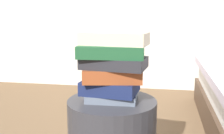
{
  "coord_description": "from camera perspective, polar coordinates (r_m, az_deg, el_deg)",
  "views": [
    {
      "loc": [
        0.21,
        -1.21,
        0.86
      ],
      "look_at": [
        0.0,
        0.0,
        0.62
      ],
      "focal_mm": 44.05,
      "sensor_mm": 36.0,
      "label": 1
    }
  ],
  "objects": [
    {
      "name": "book_slate",
      "position": [
        1.29,
        0.02,
        -6.12
      ],
      "size": [
        0.23,
        0.18,
        0.03
      ],
      "primitive_type": "cube",
      "rotation": [
        0.0,
        0.0,
        0.02
      ],
      "color": "slate",
      "rests_on": "side_table"
    },
    {
      "name": "book_navy",
      "position": [
        1.29,
        -0.32,
        -4.03
      ],
      "size": [
        0.27,
        0.22,
        0.06
      ],
      "primitive_type": "cube",
      "rotation": [
        0.0,
        0.0,
        -0.1
      ],
      "color": "#19234C",
      "rests_on": "book_slate"
    },
    {
      "name": "book_rust",
      "position": [
        1.27,
        0.02,
        -1.4
      ],
      "size": [
        0.29,
        0.24,
        0.06
      ],
      "primitive_type": "cube",
      "rotation": [
        0.0,
        0.0,
        0.17
      ],
      "color": "#994723",
      "rests_on": "book_navy"
    },
    {
      "name": "book_charcoal",
      "position": [
        1.24,
        0.46,
        0.89
      ],
      "size": [
        0.3,
        0.21,
        0.05
      ],
      "primitive_type": "cube",
      "rotation": [
        0.0,
        0.0,
        -0.13
      ],
      "color": "#28282D",
      "rests_on": "book_rust"
    },
    {
      "name": "book_forest",
      "position": [
        1.24,
        -0.2,
        3.33
      ],
      "size": [
        0.3,
        0.2,
        0.05
      ],
      "primitive_type": "cube",
      "rotation": [
        0.0,
        0.0,
        0.04
      ],
      "color": "#1E512D",
      "rests_on": "book_charcoal"
    },
    {
      "name": "book_cream",
      "position": [
        1.23,
        0.46,
        5.89
      ],
      "size": [
        0.31,
        0.19,
        0.06
      ],
      "primitive_type": "cube",
      "rotation": [
        0.0,
        0.0,
        -0.14
      ],
      "color": "beige",
      "rests_on": "book_forest"
    }
  ]
}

